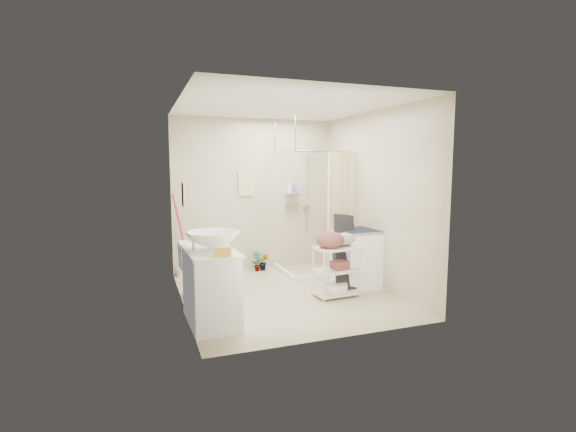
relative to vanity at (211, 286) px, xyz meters
name	(u,v)px	position (x,y,z in m)	size (l,w,h in m)	color
floor	(286,294)	(1.16, 0.71, -0.43)	(3.20, 3.20, 0.00)	#C3B792
ceiling	(286,105)	(1.16, 0.71, 2.17)	(2.80, 3.20, 0.04)	silver
wall_back	(255,195)	(1.16, 2.31, 0.87)	(2.80, 0.04, 2.60)	#C2B696
wall_front	(339,215)	(1.16, -0.89, 0.87)	(2.80, 0.04, 2.60)	#C2B696
wall_left	(181,206)	(-0.24, 0.71, 0.87)	(0.04, 3.20, 2.60)	#C2B696
wall_right	(374,200)	(2.56, 0.71, 0.87)	(0.04, 3.20, 2.60)	#C2B696
vanity	(211,286)	(0.00, 0.00, 0.00)	(0.55, 0.97, 0.86)	white
sink	(213,240)	(0.04, 0.00, 0.53)	(0.60, 0.60, 0.21)	white
counter_basket	(223,251)	(0.07, -0.38, 0.48)	(0.18, 0.14, 0.10)	yellow
floor_basket	(227,326)	(0.11, -0.36, -0.35)	(0.29, 0.22, 0.16)	yellow
toilet	(207,268)	(0.12, 1.07, -0.05)	(0.43, 0.75, 0.76)	silver
mop	(179,236)	(-0.14, 2.21, 0.25)	(0.13, 0.13, 1.35)	red
potted_plant_a	(257,261)	(1.13, 2.12, -0.25)	(0.18, 0.13, 0.35)	brown
potted_plant_b	(264,262)	(1.26, 2.14, -0.28)	(0.16, 0.13, 0.29)	brown
hanging_towel	(246,184)	(1.01, 2.29, 1.07)	(0.28, 0.03, 0.42)	beige
towel_ring	(184,193)	(-0.22, 0.51, 1.04)	(0.04, 0.22, 0.34)	#FBE79F
tp_holder	(185,250)	(-0.20, 0.76, 0.29)	(0.08, 0.12, 0.14)	white
shower	(312,211)	(2.01, 1.76, 0.62)	(1.10, 1.10, 2.10)	silver
shampoo_bottle_a	(290,187)	(1.78, 2.24, 1.00)	(0.08, 0.08, 0.21)	white
shampoo_bottle_b	(294,188)	(1.87, 2.24, 0.98)	(0.08, 0.08, 0.17)	#4757B9
washing_machine	(357,258)	(2.30, 0.72, 0.00)	(0.59, 0.61, 0.86)	white
laundry_rack	(337,267)	(1.79, 0.40, -0.01)	(0.60, 0.35, 0.83)	beige
ironing_board	(345,252)	(2.01, 0.58, 0.14)	(0.32, 0.10, 1.14)	black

